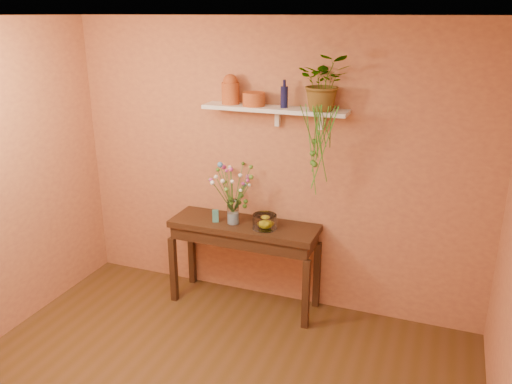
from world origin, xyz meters
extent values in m
plane|color=silver|center=(0.00, 0.00, 2.70)|extent=(4.00, 4.00, 0.00)
cube|color=#C67E4A|center=(0.00, 2.00, 1.35)|extent=(4.00, 0.04, 2.70)
cube|color=#362313|center=(-0.20, 1.75, 0.82)|extent=(1.40, 0.45, 0.06)
cube|color=#362313|center=(-0.20, 1.75, 0.73)|extent=(1.35, 0.41, 0.12)
cube|color=#362313|center=(-0.87, 1.56, 0.34)|extent=(0.06, 0.06, 0.67)
cube|color=#362313|center=(0.47, 1.56, 0.34)|extent=(0.06, 0.06, 0.67)
cube|color=#362313|center=(-0.87, 1.95, 0.34)|extent=(0.06, 0.06, 0.67)
cube|color=#362313|center=(0.47, 1.95, 0.34)|extent=(0.06, 0.06, 0.67)
cube|color=white|center=(0.05, 1.87, 1.92)|extent=(1.30, 0.24, 0.04)
cube|color=white|center=(0.05, 1.97, 1.83)|extent=(0.04, 0.05, 0.15)
cube|color=white|center=(0.45, 1.97, 1.83)|extent=(0.04, 0.05, 0.15)
cylinder|color=#B15827|center=(-0.37, 1.88, 2.03)|extent=(0.21, 0.21, 0.19)
sphere|color=#B15827|center=(-0.37, 1.88, 2.14)|extent=(0.13, 0.13, 0.13)
cylinder|color=#B15827|center=(-0.14, 1.86, 2.00)|extent=(0.24, 0.24, 0.12)
cylinder|color=#121339|center=(0.14, 1.87, 2.03)|extent=(0.08, 0.08, 0.18)
cylinder|color=#121339|center=(0.14, 1.87, 2.15)|extent=(0.03, 0.03, 0.06)
imported|color=#36621A|center=(0.49, 1.86, 2.17)|extent=(0.49, 0.45, 0.47)
cylinder|color=#36621A|center=(0.59, 1.70, 1.83)|extent=(0.03, 0.15, 0.37)
cylinder|color=green|center=(0.55, 1.71, 1.65)|extent=(0.23, 0.08, 0.75)
cylinder|color=green|center=(0.53, 1.68, 1.77)|extent=(0.13, 0.13, 0.50)
cylinder|color=#36621A|center=(0.55, 1.71, 1.86)|extent=(0.09, 0.10, 0.33)
cylinder|color=green|center=(0.51, 1.68, 1.77)|extent=(0.03, 0.21, 0.51)
cylinder|color=green|center=(0.50, 1.71, 1.78)|extent=(0.06, 0.09, 0.48)
cylinder|color=#36621A|center=(0.42, 1.67, 1.80)|extent=(0.12, 0.15, 0.44)
cylinder|color=green|center=(0.53, 1.65, 1.68)|extent=(0.08, 0.31, 0.69)
cylinder|color=green|center=(0.48, 1.66, 1.72)|extent=(0.09, 0.17, 0.60)
cylinder|color=#36621A|center=(0.53, 1.67, 1.83)|extent=(0.03, 0.23, 0.37)
cylinder|color=green|center=(0.57, 1.71, 1.85)|extent=(0.13, 0.10, 0.35)
cylinder|color=green|center=(0.55, 1.70, 1.65)|extent=(0.25, 0.18, 0.74)
cylinder|color=#36621A|center=(0.46, 1.74, 1.78)|extent=(0.06, 0.14, 0.48)
cylinder|color=green|center=(0.49, 1.71, 1.78)|extent=(0.05, 0.21, 0.47)
cylinder|color=green|center=(0.43, 1.72, 1.62)|extent=(0.10, 0.10, 0.80)
cylinder|color=#36621A|center=(0.49, 1.66, 1.78)|extent=(0.02, 0.22, 0.47)
sphere|color=#36621A|center=(0.45, 1.75, 1.69)|extent=(0.05, 0.05, 0.05)
sphere|color=#36621A|center=(0.45, 1.71, 1.60)|extent=(0.05, 0.05, 0.05)
sphere|color=#36621A|center=(0.48, 1.67, 1.51)|extent=(0.05, 0.05, 0.05)
sphere|color=#36621A|center=(0.45, 1.71, 1.52)|extent=(0.05, 0.05, 0.05)
cylinder|color=white|center=(-0.29, 1.71, 0.97)|extent=(0.11, 0.11, 0.23)
cylinder|color=silver|center=(-0.29, 1.71, 0.91)|extent=(0.10, 0.10, 0.11)
cylinder|color=#386B28|center=(-0.29, 1.63, 1.11)|extent=(0.02, 0.17, 0.27)
sphere|color=olive|center=(-0.28, 1.55, 1.24)|extent=(0.04, 0.04, 0.04)
cylinder|color=#386B28|center=(-0.27, 1.65, 1.19)|extent=(0.04, 0.12, 0.45)
sphere|color=#B5348C|center=(-0.25, 1.59, 1.41)|extent=(0.04, 0.04, 0.04)
cylinder|color=#386B28|center=(-0.27, 1.66, 1.14)|extent=(0.05, 0.12, 0.33)
sphere|color=white|center=(-0.24, 1.60, 1.30)|extent=(0.04, 0.04, 0.04)
cylinder|color=#386B28|center=(-0.22, 1.64, 1.10)|extent=(0.13, 0.15, 0.27)
sphere|color=#36621A|center=(-0.16, 1.57, 1.23)|extent=(0.04, 0.04, 0.04)
cylinder|color=#386B28|center=(-0.22, 1.64, 1.11)|extent=(0.14, 0.16, 0.28)
sphere|color=white|center=(-0.15, 1.57, 1.24)|extent=(0.03, 0.03, 0.03)
cylinder|color=#386B28|center=(-0.21, 1.71, 1.13)|extent=(0.16, 0.02, 0.33)
sphere|color=#B5348C|center=(-0.14, 1.70, 1.29)|extent=(0.03, 0.03, 0.03)
cylinder|color=#386B28|center=(-0.24, 1.72, 1.11)|extent=(0.11, 0.01, 0.28)
sphere|color=#B5348C|center=(-0.19, 1.72, 1.25)|extent=(0.03, 0.03, 0.03)
cylinder|color=#386B28|center=(-0.21, 1.73, 1.14)|extent=(0.18, 0.04, 0.35)
sphere|color=olive|center=(-0.12, 1.74, 1.32)|extent=(0.05, 0.05, 0.05)
cylinder|color=#386B28|center=(-0.24, 1.74, 1.10)|extent=(0.11, 0.05, 0.26)
sphere|color=#4A82C4|center=(-0.19, 1.76, 1.23)|extent=(0.03, 0.03, 0.03)
cylinder|color=#386B28|center=(-0.22, 1.75, 1.10)|extent=(0.14, 0.08, 0.26)
sphere|color=white|center=(-0.15, 1.78, 1.22)|extent=(0.03, 0.03, 0.03)
cylinder|color=#386B28|center=(-0.23, 1.79, 1.17)|extent=(0.12, 0.17, 0.40)
sphere|color=olive|center=(-0.17, 1.87, 1.37)|extent=(0.04, 0.04, 0.04)
cylinder|color=#386B28|center=(-0.25, 1.81, 1.12)|extent=(0.08, 0.19, 0.30)
sphere|color=#B5348C|center=(-0.21, 1.90, 1.26)|extent=(0.04, 0.04, 0.04)
cylinder|color=#386B28|center=(-0.29, 1.79, 1.12)|extent=(0.02, 0.17, 0.31)
sphere|color=white|center=(-0.28, 1.88, 1.28)|extent=(0.04, 0.04, 0.04)
cylinder|color=#386B28|center=(-0.29, 1.84, 1.17)|extent=(0.01, 0.26, 0.40)
sphere|color=#36621A|center=(-0.29, 1.97, 1.36)|extent=(0.03, 0.03, 0.03)
cylinder|color=#386B28|center=(-0.35, 1.82, 1.15)|extent=(0.12, 0.22, 0.36)
sphere|color=white|center=(-0.41, 1.93, 1.32)|extent=(0.04, 0.04, 0.04)
cylinder|color=#386B28|center=(-0.37, 1.79, 1.16)|extent=(0.15, 0.16, 0.38)
sphere|color=#B5348C|center=(-0.44, 1.86, 1.34)|extent=(0.05, 0.05, 0.05)
cylinder|color=#386B28|center=(-0.33, 1.73, 1.16)|extent=(0.08, 0.05, 0.38)
sphere|color=#B5348C|center=(-0.37, 1.75, 1.35)|extent=(0.03, 0.03, 0.03)
cylinder|color=#386B28|center=(-0.34, 1.75, 1.10)|extent=(0.11, 0.08, 0.26)
sphere|color=olive|center=(-0.40, 1.78, 1.23)|extent=(0.04, 0.04, 0.04)
cylinder|color=#386B28|center=(-0.37, 1.75, 1.18)|extent=(0.16, 0.08, 0.42)
sphere|color=#4A82C4|center=(-0.44, 1.78, 1.39)|extent=(0.05, 0.05, 0.05)
cylinder|color=#386B28|center=(-0.36, 1.69, 1.14)|extent=(0.15, 0.05, 0.33)
sphere|color=white|center=(-0.44, 1.67, 1.30)|extent=(0.04, 0.04, 0.04)
cylinder|color=#386B28|center=(-0.38, 1.66, 1.13)|extent=(0.18, 0.11, 0.32)
sphere|color=olive|center=(-0.46, 1.62, 1.29)|extent=(0.04, 0.04, 0.04)
cylinder|color=#386B28|center=(-0.37, 1.65, 1.13)|extent=(0.16, 0.13, 0.33)
sphere|color=#B5348C|center=(-0.45, 1.59, 1.30)|extent=(0.04, 0.04, 0.04)
cylinder|color=#386B28|center=(-0.35, 1.63, 1.13)|extent=(0.12, 0.17, 0.32)
sphere|color=white|center=(-0.42, 1.55, 1.29)|extent=(0.04, 0.04, 0.04)
cylinder|color=#386B28|center=(-0.34, 1.65, 1.18)|extent=(0.10, 0.12, 0.43)
sphere|color=#36621A|center=(-0.38, 1.60, 1.40)|extent=(0.04, 0.04, 0.04)
cylinder|color=#386B28|center=(-0.30, 1.62, 1.15)|extent=(0.02, 0.19, 0.35)
sphere|color=white|center=(-0.30, 1.53, 1.32)|extent=(0.04, 0.04, 0.04)
sphere|color=#36621A|center=(-0.16, 1.71, 1.09)|extent=(0.04, 0.04, 0.04)
sphere|color=#36621A|center=(-0.19, 1.75, 1.02)|extent=(0.04, 0.04, 0.04)
sphere|color=#36621A|center=(-0.28, 1.66, 1.07)|extent=(0.04, 0.04, 0.04)
sphere|color=#36621A|center=(-0.22, 1.76, 1.12)|extent=(0.04, 0.04, 0.04)
sphere|color=#36621A|center=(-0.25, 1.77, 1.04)|extent=(0.04, 0.04, 0.04)
sphere|color=#36621A|center=(-0.29, 1.65, 1.12)|extent=(0.04, 0.04, 0.04)
cylinder|color=white|center=(0.03, 1.70, 0.92)|extent=(0.22, 0.22, 0.13)
cylinder|color=white|center=(0.03, 1.70, 0.86)|extent=(0.22, 0.22, 0.01)
sphere|color=yellow|center=(0.03, 1.72, 0.90)|extent=(0.09, 0.09, 0.09)
cube|color=teal|center=(-0.46, 1.69, 0.91)|extent=(0.07, 0.06, 0.11)
camera|label=1|loc=(1.50, -2.41, 2.72)|focal=36.42mm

